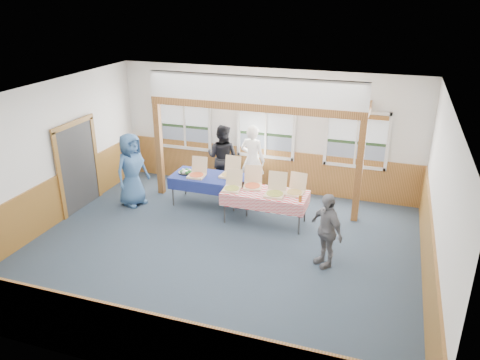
% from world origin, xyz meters
% --- Properties ---
extents(floor, '(8.00, 8.00, 0.00)m').
position_xyz_m(floor, '(0.00, 0.00, 0.00)').
color(floor, '#283541').
rests_on(floor, ground).
extents(ceiling, '(8.00, 8.00, 0.00)m').
position_xyz_m(ceiling, '(0.00, 0.00, 3.20)').
color(ceiling, white).
rests_on(ceiling, wall_back).
extents(wall_back, '(8.00, 0.00, 8.00)m').
position_xyz_m(wall_back, '(0.00, 3.50, 1.60)').
color(wall_back, silver).
rests_on(wall_back, floor).
extents(wall_front, '(8.00, 0.00, 8.00)m').
position_xyz_m(wall_front, '(0.00, -3.50, 1.60)').
color(wall_front, silver).
rests_on(wall_front, floor).
extents(wall_left, '(0.00, 8.00, 8.00)m').
position_xyz_m(wall_left, '(-4.00, 0.00, 1.60)').
color(wall_left, silver).
rests_on(wall_left, floor).
extents(wall_right, '(0.00, 8.00, 8.00)m').
position_xyz_m(wall_right, '(4.00, 0.00, 1.60)').
color(wall_right, silver).
rests_on(wall_right, floor).
extents(wainscot_back, '(7.98, 0.05, 1.10)m').
position_xyz_m(wainscot_back, '(0.00, 3.48, 0.55)').
color(wainscot_back, brown).
rests_on(wainscot_back, floor).
extents(wainscot_front, '(7.98, 0.05, 1.10)m').
position_xyz_m(wainscot_front, '(0.00, -3.48, 0.55)').
color(wainscot_front, brown).
rests_on(wainscot_front, floor).
extents(wainscot_left, '(0.05, 6.98, 1.10)m').
position_xyz_m(wainscot_left, '(-3.98, 0.00, 0.55)').
color(wainscot_left, brown).
rests_on(wainscot_left, floor).
extents(wainscot_right, '(0.05, 6.98, 1.10)m').
position_xyz_m(wainscot_right, '(3.98, 0.00, 0.55)').
color(wainscot_right, brown).
rests_on(wainscot_right, floor).
extents(cased_opening, '(0.06, 1.30, 2.10)m').
position_xyz_m(cased_opening, '(-3.96, 0.90, 1.05)').
color(cased_opening, '#313131').
rests_on(cased_opening, wall_left).
extents(window_left, '(1.56, 0.10, 1.46)m').
position_xyz_m(window_left, '(-2.30, 3.46, 1.68)').
color(window_left, silver).
rests_on(window_left, wall_back).
extents(window_mid, '(1.56, 0.10, 1.46)m').
position_xyz_m(window_mid, '(0.00, 3.46, 1.68)').
color(window_mid, silver).
rests_on(window_mid, wall_back).
extents(window_right, '(1.56, 0.10, 1.46)m').
position_xyz_m(window_right, '(2.30, 3.46, 1.68)').
color(window_right, silver).
rests_on(window_right, wall_back).
extents(post_left, '(0.15, 0.15, 2.40)m').
position_xyz_m(post_left, '(-2.50, 2.30, 1.20)').
color(post_left, '#593313').
rests_on(post_left, floor).
extents(post_right, '(0.15, 0.15, 2.40)m').
position_xyz_m(post_right, '(2.50, 2.30, 1.20)').
color(post_right, '#593313').
rests_on(post_right, floor).
extents(cross_beam, '(5.15, 0.18, 0.18)m').
position_xyz_m(cross_beam, '(0.00, 2.30, 2.49)').
color(cross_beam, '#593313').
rests_on(cross_beam, post_left).
extents(table_left, '(2.14, 1.01, 0.76)m').
position_xyz_m(table_left, '(-0.90, 2.03, 0.71)').
color(table_left, '#313131').
rests_on(table_left, floor).
extents(table_right, '(1.98, 1.02, 0.76)m').
position_xyz_m(table_right, '(0.55, 1.52, 0.70)').
color(table_right, '#313131').
rests_on(table_right, floor).
extents(pizza_box_a, '(0.42, 0.50, 0.43)m').
position_xyz_m(pizza_box_a, '(-1.30, 1.93, 0.82)').
color(pizza_box_a, '#D0AA8B').
rests_on(pizza_box_a, table_left).
extents(pizza_box_b, '(0.43, 0.52, 0.45)m').
position_xyz_m(pizza_box_b, '(-0.54, 2.20, 0.82)').
color(pizza_box_b, '#D0AA8B').
rests_on(pizza_box_b, table_left).
extents(pizza_box_c, '(0.42, 0.50, 0.42)m').
position_xyz_m(pizza_box_c, '(-0.21, 1.42, 0.82)').
color(pizza_box_c, '#D0AA8B').
rests_on(pizza_box_c, table_right).
extents(pizza_box_d, '(0.51, 0.58, 0.45)m').
position_xyz_m(pizza_box_d, '(0.19, 1.71, 0.82)').
color(pizza_box_d, '#D0AA8B').
rests_on(pizza_box_d, table_right).
extents(pizza_box_e, '(0.43, 0.53, 0.46)m').
position_xyz_m(pizza_box_e, '(0.80, 1.44, 0.83)').
color(pizza_box_e, '#D0AA8B').
rests_on(pizza_box_e, table_right).
extents(pizza_box_f, '(0.44, 0.52, 0.42)m').
position_xyz_m(pizza_box_f, '(1.20, 1.66, 0.82)').
color(pizza_box_f, '#D0AA8B').
rests_on(pizza_box_f, table_right).
extents(veggie_tray, '(0.38, 0.38, 0.09)m').
position_xyz_m(veggie_tray, '(-1.65, 2.03, 0.79)').
color(veggie_tray, black).
rests_on(veggie_tray, table_left).
extents(drink_glass, '(0.07, 0.07, 0.15)m').
position_xyz_m(drink_glass, '(1.40, 1.27, 0.83)').
color(drink_glass, '#955818').
rests_on(drink_glass, table_right).
extents(woman_white, '(0.73, 0.54, 1.84)m').
position_xyz_m(woman_white, '(-0.23, 3.04, 0.92)').
color(woman_white, white).
rests_on(woman_white, floor).
extents(woman_black, '(0.90, 0.72, 1.76)m').
position_xyz_m(woman_black, '(-1.08, 3.10, 0.88)').
color(woman_black, black).
rests_on(woman_black, floor).
extents(man_blue, '(0.85, 1.04, 1.83)m').
position_xyz_m(man_blue, '(-2.82, 1.44, 0.92)').
color(man_blue, '#375D8B').
rests_on(man_blue, floor).
extents(person_grey, '(0.88, 0.88, 1.50)m').
position_xyz_m(person_grey, '(2.13, 0.17, 0.75)').
color(person_grey, slate).
rests_on(person_grey, floor).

